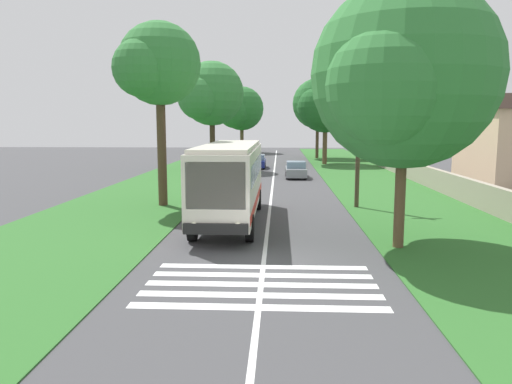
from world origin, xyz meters
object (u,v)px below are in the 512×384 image
Objects in this scene: coach_bus at (231,177)px; roadside_tree_left_2 at (240,110)px; trailing_car_1 at (257,162)px; roadside_tree_right_2 at (317,105)px; roadside_tree_right_1 at (324,106)px; roadside_tree_left_1 at (157,67)px; utility_pole at (358,137)px; roadside_tree_right_0 at (400,79)px; roadside_tree_left_0 at (210,95)px; trailing_car_0 at (296,170)px.

roadside_tree_left_2 is at bearing 4.11° from coach_bus.
trailing_car_1 is 17.81m from roadside_tree_right_2.
roadside_tree_left_1 is at bearing 158.03° from roadside_tree_right_1.
utility_pole is (4.31, -6.65, 1.78)m from coach_bus.
roadside_tree_right_0 is 0.92× the size of roadside_tree_right_2.
roadside_tree_right_1 reaches higher than trailing_car_1.
coach_bus is at bearing -175.89° from roadside_tree_left_2.
roadside_tree_right_0 is at bearing -128.94° from roadside_tree_left_1.
roadside_tree_left_0 reaches higher than roadside_tree_right_0.
trailing_car_1 is 0.57× the size of utility_pole.
roadside_tree_left_2 reaches higher than trailing_car_0.
trailing_car_1 is at bearing -65.46° from roadside_tree_left_0.
roadside_tree_right_2 is at bearing -9.45° from coach_bus.
roadside_tree_right_2 reaches higher than utility_pole.
roadside_tree_right_0 is 9.22m from utility_pole.
trailing_car_1 is 0.43× the size of roadside_tree_right_1.
roadside_tree_left_0 is at bearing 50.34° from trailing_car_0.
roadside_tree_right_2 reaches higher than roadside_tree_left_2.
coach_bus is 1.03× the size of roadside_tree_left_0.
trailing_car_0 is at bearing -157.25° from trailing_car_1.
coach_bus is 1.05× the size of roadside_tree_right_2.
roadside_tree_left_2 is 24.99m from roadside_tree_right_1.
roadside_tree_left_2 reaches higher than roadside_tree_right_0.
roadside_tree_right_1 reaches higher than trailing_car_0.
utility_pole is (-15.20, -2.90, 3.26)m from trailing_car_0.
trailing_car_1 is at bearing 11.48° from roadside_tree_right_0.
roadside_tree_left_2 is at bearing 12.04° from trailing_car_0.
roadside_tree_right_0 is at bearing 179.06° from roadside_tree_right_1.
roadside_tree_left_0 is at bearing 114.54° from trailing_car_1.
roadside_tree_left_1 is 0.96× the size of roadside_tree_right_2.
roadside_tree_right_2 reaches higher than roadside_tree_left_1.
coach_bus is 1.10× the size of roadside_tree_right_1.
roadside_tree_right_0 is at bearing -169.97° from roadside_tree_left_2.
coach_bus is 1.06× the size of roadside_tree_left_2.
coach_bus is 27.42m from roadside_tree_left_0.
roadside_tree_right_2 reaches higher than roadside_tree_right_0.
roadside_tree_right_0 is 38.29m from roadside_tree_right_1.
trailing_car_0 and trailing_car_1 have the same top height.
roadside_tree_left_1 is 1.04× the size of roadside_tree_right_0.
roadside_tree_left_0 is (-2.10, 4.61, 6.79)m from trailing_car_1.
utility_pole is at bearing -57.04° from coach_bus.
roadside_tree_left_1 reaches higher than roadside_tree_right_0.
roadside_tree_right_2 is 39.33m from utility_pole.
coach_bus is 8.12m from utility_pole.
roadside_tree_left_1 is 14.45m from roadside_tree_right_0.
roadside_tree_right_0 reaches higher than trailing_car_0.
trailing_car_1 is at bearing -10.40° from roadside_tree_left_1.
coach_bus is 9.11m from roadside_tree_right_0.
roadside_tree_right_1 is (29.25, -11.80, -1.12)m from roadside_tree_left_1.
roadside_tree_left_2 is 1.04× the size of roadside_tree_right_1.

